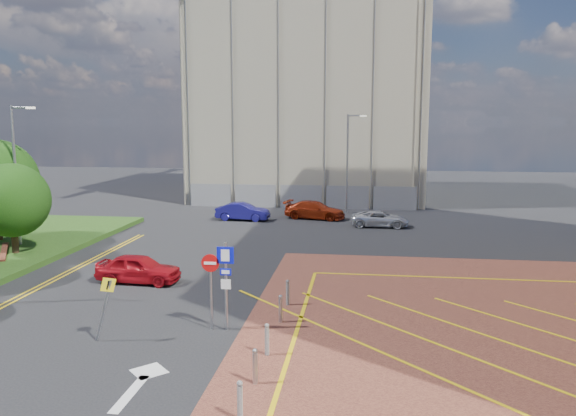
% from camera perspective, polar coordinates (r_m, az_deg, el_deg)
% --- Properties ---
extents(ground, '(140.00, 140.00, 0.00)m').
position_cam_1_polar(ground, '(19.87, -8.37, -13.11)').
color(ground, black).
rests_on(ground, ground).
extents(tree_c, '(4.00, 4.00, 4.90)m').
position_cam_1_polar(tree_c, '(33.68, -26.24, 0.71)').
color(tree_c, '#3D2B1C').
rests_on(tree_c, grass_bed).
extents(lamp_left_far, '(1.53, 0.16, 8.00)m').
position_cam_1_polar(lamp_left_far, '(35.70, -25.86, 3.51)').
color(lamp_left_far, '#9EA0A8').
rests_on(lamp_left_far, grass_bed).
extents(lamp_back, '(1.53, 0.16, 8.00)m').
position_cam_1_polar(lamp_back, '(45.83, 6.15, 4.91)').
color(lamp_back, '#9EA0A8').
rests_on(lamp_back, ground).
extents(sign_cluster, '(1.17, 0.12, 3.20)m').
position_cam_1_polar(sign_cluster, '(20.07, -6.91, -6.97)').
color(sign_cluster, '#9EA0A8').
rests_on(sign_cluster, ground).
extents(warning_sign, '(0.78, 0.42, 2.25)m').
position_cam_1_polar(warning_sign, '(19.99, -18.07, -8.98)').
color(warning_sign, '#9EA0A8').
rests_on(warning_sign, ground).
extents(bollard_row, '(0.14, 11.14, 0.90)m').
position_cam_1_polar(bollard_row, '(17.70, -2.52, -14.19)').
color(bollard_row, '#9EA0A8').
rests_on(bollard_row, forecourt).
extents(construction_building, '(21.20, 19.20, 22.00)m').
position_cam_1_polar(construction_building, '(58.06, 2.44, 12.30)').
color(construction_building, '#B5AD94').
rests_on(construction_building, ground).
extents(construction_fence, '(21.60, 0.06, 2.00)m').
position_cam_1_polar(construction_fence, '(48.32, 2.49, 1.14)').
color(construction_fence, gray).
rests_on(construction_fence, ground).
extents(car_red_left, '(3.94, 1.72, 1.32)m').
position_cam_1_polar(car_red_left, '(26.99, -14.94, -5.95)').
color(car_red_left, '#AC0E18').
rests_on(car_red_left, ground).
extents(car_blue_back, '(4.10, 1.62, 1.33)m').
position_cam_1_polar(car_blue_back, '(42.58, -4.62, -0.36)').
color(car_blue_back, navy).
rests_on(car_blue_back, ground).
extents(car_red_back, '(4.98, 2.85, 1.36)m').
position_cam_1_polar(car_red_back, '(43.15, 2.75, -0.20)').
color(car_red_back, '#99260D').
rests_on(car_red_back, ground).
extents(car_silver_back, '(4.10, 1.95, 1.13)m').
position_cam_1_polar(car_silver_back, '(40.38, 9.34, -1.09)').
color(car_silver_back, silver).
rests_on(car_silver_back, ground).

